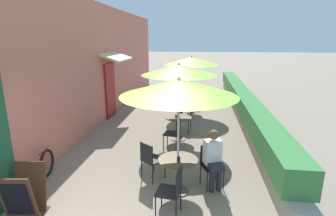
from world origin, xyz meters
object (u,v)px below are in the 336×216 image
object	(u,v)px
cafe_chair_near_left	(150,158)
bicycle_leaning	(34,175)
cafe_chair_far_left	(187,105)
seated_patron_far_left	(185,100)
patio_umbrella_near	(179,88)
cafe_chair_mid_left	(174,132)
cafe_chair_far_right	(194,97)
coffee_cup_mid	(176,116)
menu_board	(24,193)
patio_umbrella_far	(191,61)
patio_table_far	(191,100)
cafe_chair_mid_right	(182,116)
patio_table_near	(178,168)
coffee_cup_near	(179,159)
cafe_chair_near_back	(211,162)
patio_table_mid	(178,123)
cafe_chair_near_right	(173,189)
patio_umbrella_mid	(179,70)
seated_patron_near_back	(213,157)

from	to	relation	value
cafe_chair_near_left	bicycle_leaning	bearing A→B (deg)	-125.85
cafe_chair_far_left	bicycle_leaning	bearing A→B (deg)	166.72
seated_patron_far_left	patio_umbrella_near	bearing A→B (deg)	-163.93
cafe_chair_mid_left	cafe_chair_far_right	world-z (taller)	same
coffee_cup_mid	menu_board	size ratio (longest dim) A/B	0.10
cafe_chair_near_left	patio_umbrella_far	xyz separation A→B (m)	(0.63, 5.55, 1.62)
patio_table_far	seated_patron_far_left	distance (m)	0.76
patio_table_far	cafe_chair_mid_right	bearing A→B (deg)	-94.38
patio_table_near	seated_patron_far_left	bearing A→B (deg)	92.33
cafe_chair_near_left	cafe_chair_far_left	bearing A→B (deg)	121.48
patio_umbrella_near	patio_table_near	bearing A→B (deg)	-135.00
menu_board	coffee_cup_mid	bearing A→B (deg)	53.68
coffee_cup_near	seated_patron_far_left	distance (m)	5.32
coffee_cup_mid	patio_table_near	bearing A→B (deg)	-83.77
cafe_chair_near_back	patio_umbrella_far	bearing A→B (deg)	-105.59
patio_umbrella_near	cafe_chair_mid_left	world-z (taller)	patio_umbrella_near
patio_table_mid	coffee_cup_mid	bearing A→B (deg)	-179.68
cafe_chair_near_right	cafe_chair_far_left	size ratio (longest dim) A/B	1.00
patio_table_near	patio_umbrella_mid	size ratio (longest dim) A/B	0.34
cafe_chair_far_left	cafe_chair_far_right	bearing A→B (deg)	5.92
seated_patron_near_back	cafe_chair_far_left	world-z (taller)	seated_patron_near_back
coffee_cup_mid	seated_patron_far_left	bearing A→B (deg)	87.70
patio_table_mid	cafe_chair_far_left	xyz separation A→B (m)	(0.13, 2.37, -0.00)
cafe_chair_mid_left	patio_table_far	bearing A→B (deg)	5.75
patio_umbrella_near	bicycle_leaning	xyz separation A→B (m)	(-2.90, -0.28, -1.81)
cafe_chair_far_left	menu_board	xyz separation A→B (m)	(-2.44, -6.28, -0.08)
cafe_chair_mid_right	cafe_chair_near_back	bearing A→B (deg)	24.58
cafe_chair_near_left	seated_patron_near_back	size ratio (longest dim) A/B	0.70
patio_umbrella_near	cafe_chair_near_left	size ratio (longest dim) A/B	2.69
cafe_chair_near_right	cafe_chair_near_back	distance (m)	1.28
cafe_chair_near_left	cafe_chair_mid_left	world-z (taller)	same
patio_table_far	menu_board	world-z (taller)	menu_board
menu_board	cafe_chair_near_back	bearing A→B (deg)	17.43
coffee_cup_near	cafe_chair_mid_right	bearing A→B (deg)	93.17
cafe_chair_mid_left	cafe_chair_far_right	distance (m)	4.59
cafe_chair_near_back	cafe_chair_mid_right	distance (m)	3.33
menu_board	patio_umbrella_mid	bearing A→B (deg)	52.90
patio_table_mid	bicycle_leaning	world-z (taller)	bicycle_leaning
seated_patron_far_left	bicycle_leaning	size ratio (longest dim) A/B	0.74
cafe_chair_mid_right	menu_board	bearing A→B (deg)	-16.85
seated_patron_near_back	patio_table_mid	size ratio (longest dim) A/B	1.57
patio_umbrella_near	patio_table_far	world-z (taller)	patio_umbrella_near
coffee_cup_near	cafe_chair_far_left	bearing A→B (deg)	91.32
cafe_chair_near_back	patio_umbrella_far	world-z (taller)	patio_umbrella_far
patio_umbrella_mid	cafe_chair_far_right	xyz separation A→B (m)	(0.33, 3.84, -1.62)
cafe_chair_mid_left	seated_patron_far_left	distance (m)	3.14
patio_table_far	bicycle_leaning	distance (m)	6.86
patio_umbrella_near	cafe_chair_near_left	xyz separation A→B (m)	(-0.63, 0.39, -1.62)
seated_patron_near_back	coffee_cup_mid	size ratio (longest dim) A/B	13.89
menu_board	seated_patron_far_left	bearing A→B (deg)	63.13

